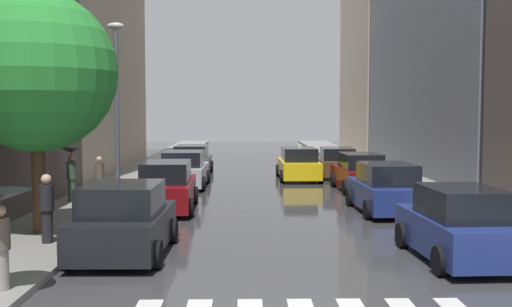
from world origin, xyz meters
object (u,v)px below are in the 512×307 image
at_px(parked_car_left_fourth, 192,161).
at_px(parked_car_right_fourth, 337,163).
at_px(pedestrian_far_side, 99,177).
at_px(parked_car_right_second, 386,189).
at_px(street_tree_left, 36,72).
at_px(parked_car_right_nearest, 459,226).
at_px(lamp_post_left, 117,99).
at_px(pedestrian_foreground, 47,207).
at_px(pedestrian_by_kerb, 71,163).
at_px(parked_car_left_nearest, 124,222).
at_px(parked_car_left_second, 167,188).
at_px(parked_car_left_third, 184,170).
at_px(parked_car_right_third, 360,173).
at_px(taxi_midroad, 299,165).

xyz_separation_m(parked_car_left_fourth, parked_car_right_fourth, (7.72, -1.15, -0.03)).
height_order(parked_car_left_fourth, pedestrian_far_side, pedestrian_far_side).
bearing_deg(parked_car_right_second, street_tree_left, 109.03).
distance_m(parked_car_right_nearest, lamp_post_left, 12.86).
distance_m(pedestrian_foreground, pedestrian_by_kerb, 7.32).
distance_m(street_tree_left, lamp_post_left, 5.49).
relative_size(parked_car_left_fourth, pedestrian_foreground, 2.69).
relative_size(parked_car_left_nearest, street_tree_left, 0.63).
bearing_deg(parked_car_left_nearest, parked_car_left_fourth, 0.84).
height_order(parked_car_right_nearest, parked_car_right_fourth, parked_car_right_nearest).
relative_size(parked_car_left_second, parked_car_left_third, 1.04).
height_order(parked_car_left_nearest, street_tree_left, street_tree_left).
distance_m(pedestrian_foreground, pedestrian_far_side, 7.95).
relative_size(parked_car_right_second, parked_car_right_third, 1.02).
xyz_separation_m(parked_car_left_third, lamp_post_left, (-1.82, -5.73, 3.12)).
bearing_deg(parked_car_right_nearest, pedestrian_far_side, 45.87).
bearing_deg(parked_car_left_second, parked_car_left_nearest, 176.86).
bearing_deg(parked_car_right_third, parked_car_right_fourth, -0.99).
distance_m(parked_car_right_nearest, pedestrian_foreground, 10.00).
bearing_deg(pedestrian_foreground, parked_car_left_fourth, -176.57).
xyz_separation_m(parked_car_left_third, parked_car_right_fourth, (7.60, 4.30, -0.04)).
bearing_deg(parked_car_left_nearest, parked_car_right_third, -32.96).
bearing_deg(parked_car_left_nearest, pedestrian_far_side, 17.74).
distance_m(parked_car_right_second, parked_car_right_fourth, 11.37).
relative_size(parked_car_right_third, lamp_post_left, 0.66).
relative_size(parked_car_left_third, taxi_midroad, 0.97).
distance_m(parked_car_right_nearest, pedestrian_by_kerb, 14.20).
bearing_deg(lamp_post_left, parked_car_left_second, -23.07).
bearing_deg(pedestrian_far_side, pedestrian_by_kerb, 100.27).
xyz_separation_m(parked_car_right_fourth, pedestrian_far_side, (-10.38, -8.78, 0.24)).
xyz_separation_m(parked_car_right_nearest, taxi_midroad, (-2.22, 16.77, -0.04)).
bearing_deg(parked_car_left_third, pedestrian_foreground, 170.68).
distance_m(parked_car_left_second, pedestrian_far_side, 3.48).
xyz_separation_m(parked_car_left_third, pedestrian_far_side, (-2.78, -4.48, 0.20)).
xyz_separation_m(parked_car_left_third, parked_car_right_nearest, (7.68, -13.83, 0.03)).
xyz_separation_m(pedestrian_foreground, street_tree_left, (-0.63, 1.33, 3.44)).
xyz_separation_m(parked_car_left_nearest, parked_car_right_nearest, (7.83, -0.66, -0.01)).
xyz_separation_m(parked_car_left_second, pedestrian_foreground, (-2.25, -5.89, 0.26)).
bearing_deg(parked_car_right_third, parked_car_left_nearest, 143.95).
xyz_separation_m(parked_car_left_third, street_tree_left, (-2.85, -11.08, 3.73)).
bearing_deg(pedestrian_far_side, street_tree_left, 146.97).
bearing_deg(pedestrian_by_kerb, street_tree_left, -8.36).
xyz_separation_m(parked_car_left_fourth, parked_car_right_nearest, (7.80, -19.28, 0.05)).
xyz_separation_m(parked_car_left_fourth, pedestrian_by_kerb, (-3.49, -10.69, 0.79)).
xyz_separation_m(parked_car_right_fourth, lamp_post_left, (-9.42, -10.03, 3.16)).
relative_size(parked_car_left_second, taxi_midroad, 1.01).
distance_m(parked_car_left_nearest, pedestrian_foreground, 2.22).
xyz_separation_m(parked_car_right_fourth, pedestrian_foreground, (-9.82, -16.71, 0.33)).
bearing_deg(pedestrian_by_kerb, parked_car_left_third, 129.73).
distance_m(parked_car_left_nearest, parked_car_left_second, 6.65).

